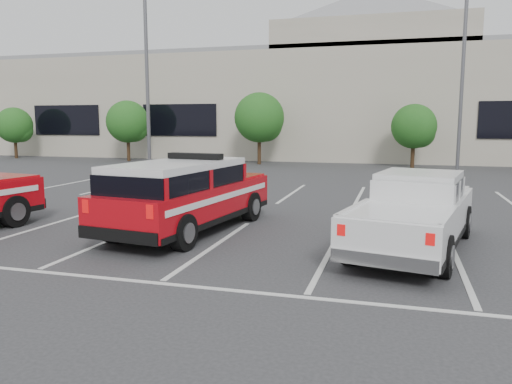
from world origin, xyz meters
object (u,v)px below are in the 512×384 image
at_px(tree_mid_right, 415,128).
at_px(convention_building, 351,99).
at_px(light_pole_left, 147,75).
at_px(white_pickup, 414,220).
at_px(tree_mid_left, 261,119).
at_px(tree_far_left, 16,126).
at_px(light_pole_mid, 462,75).
at_px(tree_left, 129,123).
at_px(fire_chief_suv, 187,200).

bearing_deg(tree_mid_right, convention_building, 116.57).
bearing_deg(convention_building, light_pole_left, -112.39).
distance_m(light_pole_left, white_pickup, 17.27).
distance_m(tree_mid_left, white_pickup, 23.20).
height_order(tree_far_left, light_pole_mid, light_pole_mid).
distance_m(tree_mid_left, light_pole_left, 10.73).
distance_m(tree_mid_left, light_pole_mid, 13.53).
bearing_deg(white_pickup, tree_mid_right, 100.43).
bearing_deg(white_pickup, tree_far_left, 156.40).
bearing_deg(tree_left, light_pole_left, -55.48).
bearing_deg(tree_far_left, white_pickup, -35.60).
distance_m(light_pole_mid, fire_chief_suv, 17.41).
bearing_deg(tree_far_left, light_pole_left, -30.71).
height_order(convention_building, tree_left, convention_building).
bearing_deg(tree_mid_left, tree_mid_right, -0.00).
bearing_deg(tree_far_left, fire_chief_suv, -41.27).
distance_m(tree_mid_right, fire_chief_suv, 21.76).
xyz_separation_m(tree_mid_left, light_pole_mid, (11.91, -6.05, 2.14)).
height_order(tree_left, light_pole_mid, light_pole_mid).
bearing_deg(tree_left, convention_building, 33.05).
height_order(tree_far_left, light_pole_left, light_pole_left).
bearing_deg(tree_mid_left, tree_left, -180.00).
bearing_deg(tree_mid_right, white_pickup, -91.56).
height_order(tree_far_left, tree_left, tree_left).
xyz_separation_m(tree_far_left, light_pole_left, (16.91, -10.05, 2.68)).
relative_size(tree_mid_right, light_pole_mid, 0.39).
bearing_deg(tree_far_left, tree_mid_left, 0.00).
distance_m(tree_left, fire_chief_suv, 24.90).
bearing_deg(convention_building, tree_left, -146.95).
height_order(light_pole_left, light_pole_mid, same).
height_order(light_pole_left, fire_chief_suv, light_pole_left).
distance_m(convention_building, light_pole_left, 21.49).
height_order(fire_chief_suv, white_pickup, fire_chief_suv).
distance_m(tree_far_left, tree_mid_left, 20.01).
bearing_deg(tree_far_left, tree_mid_right, 0.00).
relative_size(convention_building, light_pole_mid, 5.86).
xyz_separation_m(tree_mid_left, white_pickup, (9.43, -21.06, -2.34)).
relative_size(tree_far_left, tree_mid_right, 1.00).
bearing_deg(light_pole_left, convention_building, 67.61).
height_order(tree_left, light_pole_left, light_pole_left).
xyz_separation_m(convention_building, white_pickup, (4.34, -30.88, -4.02)).
bearing_deg(convention_building, tree_mid_left, -117.40).
xyz_separation_m(convention_building, light_pole_left, (-8.18, -19.86, 0.47)).
height_order(convention_building, white_pickup, convention_building).
bearing_deg(convention_building, fire_chief_suv, -92.72).
bearing_deg(light_pole_mid, tree_left, 164.57).
bearing_deg(tree_far_left, light_pole_mid, -10.73).
bearing_deg(fire_chief_suv, white_pickup, 4.57).
distance_m(convention_building, tree_mid_left, 11.19).
relative_size(convention_building, light_pole_left, 5.86).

